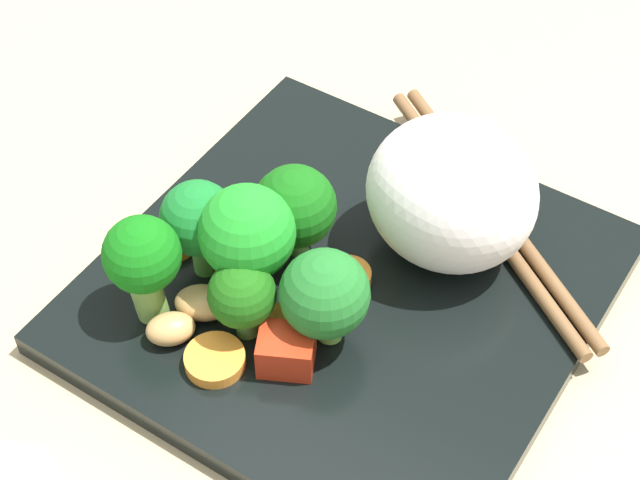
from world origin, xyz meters
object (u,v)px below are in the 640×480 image
object	(u,v)px
square_plate	(347,290)
broccoli_floret_1	(247,234)
rice_mound	(452,193)
chopstick_pair	(490,211)
carrot_slice_1	(215,360)

from	to	relation	value
square_plate	broccoli_floret_1	size ratio (longest dim) A/B	3.48
rice_mound	chopstick_pair	bearing A→B (deg)	-103.28
square_plate	carrot_slice_1	xyz separation A→B (cm)	(2.26, 8.25, 1.08)
chopstick_pair	carrot_slice_1	bearing A→B (deg)	101.60
square_plate	rice_mound	distance (cm)	7.65
carrot_slice_1	chopstick_pair	xyz separation A→B (cm)	(-5.93, -16.86, 0.03)
rice_mound	broccoli_floret_1	distance (cm)	10.90
broccoli_floret_1	rice_mound	bearing A→B (deg)	-127.17
rice_mound	broccoli_floret_1	world-z (taller)	rice_mound
square_plate	chopstick_pair	xyz separation A→B (cm)	(-3.67, -8.61, 1.11)
carrot_slice_1	chopstick_pair	distance (cm)	17.87
rice_mound	chopstick_pair	xyz separation A→B (cm)	(-0.81, -3.45, -3.76)
broccoli_floret_1	carrot_slice_1	bearing A→B (deg)	107.17
square_plate	broccoli_floret_1	world-z (taller)	broccoli_floret_1
square_plate	broccoli_floret_1	distance (cm)	7.31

